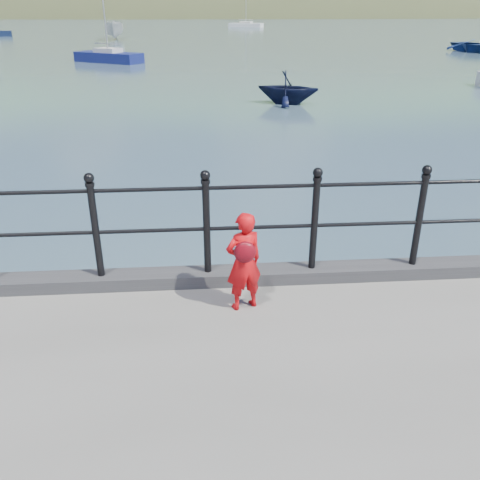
{
  "coord_description": "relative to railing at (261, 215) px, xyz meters",
  "views": [
    {
      "loc": [
        -0.63,
        -5.27,
        3.92
      ],
      "look_at": [
        -0.24,
        -0.2,
        1.55
      ],
      "focal_mm": 38.0,
      "sensor_mm": 36.0,
      "label": 1
    }
  ],
  "objects": [
    {
      "name": "ground",
      "position": [
        -0.0,
        0.15,
        -1.82
      ],
      "size": [
        600.0,
        600.0,
        0.0
      ],
      "primitive_type": "plane",
      "color": "#2D4251",
      "rests_on": "ground"
    },
    {
      "name": "kerb",
      "position": [
        -0.0,
        -0.0,
        -0.75
      ],
      "size": [
        60.0,
        0.3,
        0.15
      ],
      "primitive_type": "cube",
      "color": "#28282B",
      "rests_on": "quay"
    },
    {
      "name": "railing",
      "position": [
        0.0,
        0.0,
        0.0
      ],
      "size": [
        18.11,
        0.11,
        1.2
      ],
      "color": "black",
      "rests_on": "kerb"
    },
    {
      "name": "far_shore",
      "position": [
        38.34,
        239.56,
        -24.39
      ],
      "size": [
        830.0,
        200.0,
        156.0
      ],
      "color": "#333A21",
      "rests_on": "ground"
    },
    {
      "name": "child",
      "position": [
        -0.24,
        -0.55,
        -0.28
      ],
      "size": [
        0.46,
        0.38,
        1.07
      ],
      "rotation": [
        0.0,
        0.0,
        3.5
      ],
      "color": "red",
      "rests_on": "quay"
    },
    {
      "name": "launch_blue",
      "position": [
        24.34,
        41.37,
        -1.26
      ],
      "size": [
        5.35,
        6.36,
        1.13
      ],
      "primitive_type": "imported",
      "rotation": [
        0.0,
        0.0,
        0.31
      ],
      "color": "navy",
      "rests_on": "ground"
    },
    {
      "name": "launch_white",
      "position": [
        -10.49,
        61.43,
        -0.74
      ],
      "size": [
        2.51,
        5.74,
        2.16
      ],
      "primitive_type": "imported",
      "rotation": [
        0.0,
        0.0,
        0.07
      ],
      "color": "silver",
      "rests_on": "ground"
    },
    {
      "name": "launch_navy",
      "position": [
        3.14,
        17.01,
        -1.14
      ],
      "size": [
        3.26,
        3.06,
        1.37
      ],
      "primitive_type": "imported",
      "rotation": [
        0.0,
        0.0,
        1.19
      ],
      "color": "black",
      "rests_on": "ground"
    },
    {
      "name": "sailboat_port",
      "position": [
        -7.21,
        35.05,
        -1.48
      ],
      "size": [
        5.37,
        4.29,
        7.79
      ],
      "rotation": [
        0.0,
        0.0,
        -0.57
      ],
      "color": "navy",
      "rests_on": "ground"
    },
    {
      "name": "sailboat_deep",
      "position": [
        8.36,
        96.35,
        -1.48
      ],
      "size": [
        6.49,
        4.52,
        9.32
      ],
      "rotation": [
        0.0,
        0.0,
        -0.46
      ],
      "color": "white",
      "rests_on": "ground"
    }
  ]
}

